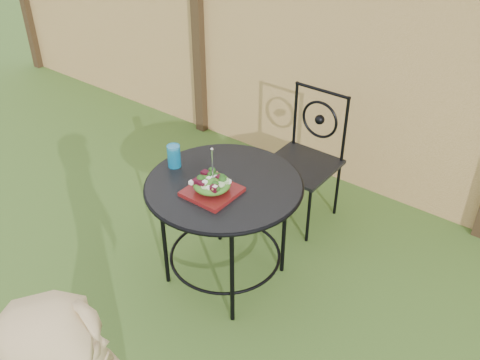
{
  "coord_description": "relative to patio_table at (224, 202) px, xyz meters",
  "views": [
    {
      "loc": [
        1.74,
        -1.23,
        2.44
      ],
      "look_at": [
        0.2,
        0.77,
        0.75
      ],
      "focal_mm": 40.0,
      "sensor_mm": 36.0,
      "label": 1
    }
  ],
  "objects": [
    {
      "name": "ground",
      "position": [
        -0.12,
        -0.72,
        -0.59
      ],
      "size": [
        60.0,
        60.0,
        0.0
      ],
      "primitive_type": "plane",
      "color": "#264C18",
      "rests_on": "ground"
    },
    {
      "name": "patio_table",
      "position": [
        0.0,
        0.0,
        0.0
      ],
      "size": [
        0.92,
        0.92,
        0.72
      ],
      "color": "black",
      "rests_on": "ground"
    },
    {
      "name": "salad",
      "position": [
        0.01,
        -0.12,
        0.2
      ],
      "size": [
        0.21,
        0.21,
        0.08
      ],
      "primitive_type": "ellipsoid",
      "color": "#235614",
      "rests_on": "salad_plate"
    },
    {
      "name": "salad_plate",
      "position": [
        0.01,
        -0.12,
        0.15
      ],
      "size": [
        0.27,
        0.27,
        0.02
      ],
      "primitive_type": "cube",
      "color": "#4D120B",
      "rests_on": "patio_table"
    },
    {
      "name": "fence",
      "position": [
        -0.12,
        1.47,
        0.36
      ],
      "size": [
        8.0,
        0.12,
        1.9
      ],
      "color": "tan",
      "rests_on": "ground"
    },
    {
      "name": "drinking_glass",
      "position": [
        -0.35,
        -0.04,
        0.21
      ],
      "size": [
        0.08,
        0.08,
        0.14
      ],
      "primitive_type": "cylinder",
      "color": "#0C6795",
      "rests_on": "patio_table"
    },
    {
      "name": "fork",
      "position": [
        0.02,
        -0.12,
        0.33
      ],
      "size": [
        0.01,
        0.01,
        0.18
      ],
      "primitive_type": "cylinder",
      "color": "silver",
      "rests_on": "salad"
    },
    {
      "name": "patio_chair",
      "position": [
        0.03,
        0.87,
        -0.08
      ],
      "size": [
        0.46,
        0.46,
        0.95
      ],
      "color": "black",
      "rests_on": "ground"
    }
  ]
}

